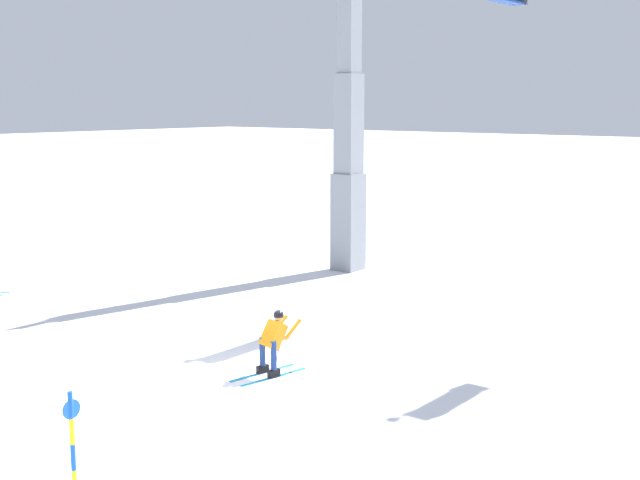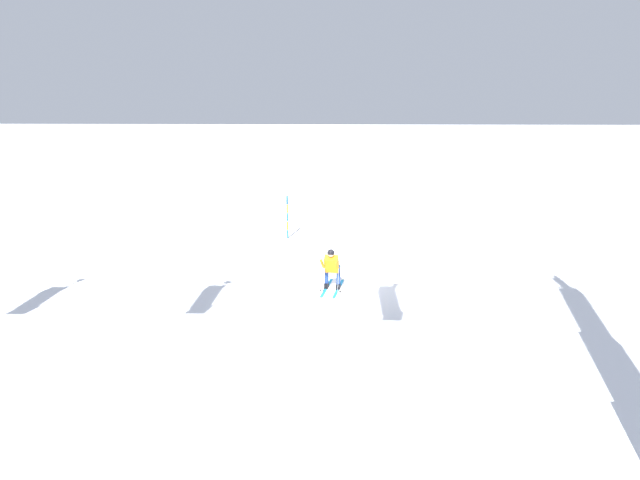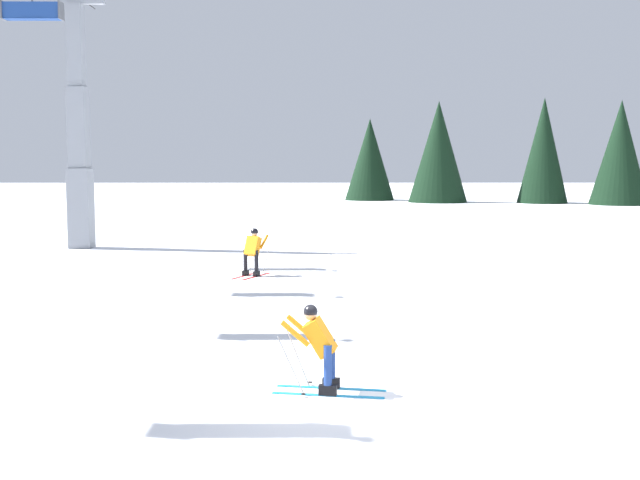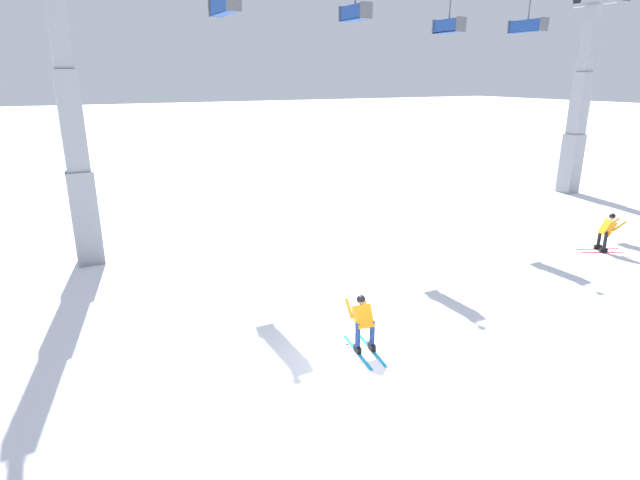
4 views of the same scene
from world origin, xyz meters
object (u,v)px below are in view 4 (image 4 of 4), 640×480
Objects in this scene: skier_carving_main at (363,320)px; lift_tower_far at (578,116)px; chairlift_seat_middle at (448,25)px; chairlift_seat_second at (354,12)px; skier_distant_uphill at (607,229)px; lift_tower_near at (75,142)px; chairlift_seat_fourth at (526,26)px; chairlift_seat_nearest at (222,6)px.

skier_carving_main is 23.26m from lift_tower_far.
chairlift_seat_middle is (10.70, 10.05, 8.01)m from skier_carving_main.
chairlift_seat_second and chairlift_seat_middle have the same top height.
lift_tower_far is 5.99× the size of skier_distant_uphill.
skier_carving_main is 0.83× the size of chairlift_seat_middle.
lift_tower_near is at bearing -180.00° from chairlift_seat_middle.
lift_tower_near is at bearing 156.08° from skier_distant_uphill.
skier_carving_main is at bearing -147.48° from chairlift_seat_fourth.
skier_carving_main is at bearing -119.41° from chairlift_seat_second.
chairlift_seat_fourth is at bearing 0.00° from lift_tower_near.
lift_tower_near is 21.72m from chairlift_seat_fourth.
chairlift_seat_middle is at bearing 180.00° from chairlift_seat_fourth.
chairlift_seat_fourth is at bearing 0.00° from chairlift_seat_second.
lift_tower_far reaches higher than chairlift_seat_nearest.
chairlift_seat_middle is at bearing 102.93° from skier_distant_uphill.
skier_carving_main is at bearing -90.37° from chairlift_seat_nearest.
chairlift_seat_middle is 11.40m from skier_distant_uphill.
lift_tower_far is (26.13, 0.00, 0.00)m from lift_tower_near.
chairlift_seat_nearest is 1.16× the size of chairlift_seat_second.
skier_distant_uphill is at bearing -112.03° from chairlift_seat_fourth.
chairlift_seat_second is 10.10m from chairlift_seat_fourth.
chairlift_seat_fourth is (10.10, 0.00, -0.12)m from chairlift_seat_second.
chairlift_seat_middle is at bearing 0.00° from lift_tower_near.
skier_distant_uphill is at bearing 9.35° from skier_carving_main.
lift_tower_near is 4.89× the size of chairlift_seat_middle.
lift_tower_far is at bearing 0.00° from chairlift_seat_second.
skier_carving_main is 20.40m from chairlift_seat_fourth.
chairlift_seat_nearest reaches higher than skier_distant_uphill.
skier_distant_uphill is at bearing -32.64° from chairlift_seat_nearest.
lift_tower_far reaches higher than chairlift_seat_fourth.
skier_distant_uphill is (6.87, -7.99, -8.21)m from chairlift_seat_second.
lift_tower_near is 4.90× the size of chairlift_seat_nearest.
lift_tower_near is 26.13m from lift_tower_far.
chairlift_seat_second is 0.86× the size of chairlift_seat_middle.
lift_tower_near reaches higher than chairlift_seat_fourth.
lift_tower_near is 5.19× the size of chairlift_seat_fourth.
chairlift_seat_second reaches higher than skier_carving_main.
lift_tower_far reaches higher than chairlift_seat_second.
lift_tower_near is 7.22m from chairlift_seat_nearest.
chairlift_seat_second reaches higher than skier_distant_uphill.
skier_distant_uphill is at bearing -77.07° from chairlift_seat_middle.
lift_tower_near is 5.99× the size of skier_distant_uphill.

